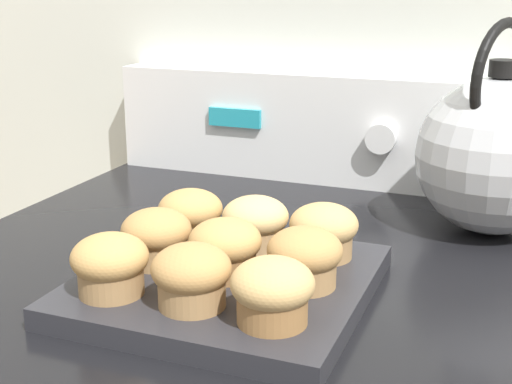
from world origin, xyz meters
TOP-DOWN VIEW (x-y plane):
  - wall_back at (0.00, 0.73)m, footprint 8.00×0.05m
  - control_panel at (0.00, 0.68)m, footprint 0.73×0.07m
  - muffin_pan at (-0.00, 0.24)m, footprint 0.28×0.28m
  - muffin_r0_c0 at (-0.08, 0.16)m, footprint 0.07×0.07m
  - muffin_r0_c1 at (-0.00, 0.17)m, footprint 0.07×0.07m
  - muffin_r0_c2 at (0.08, 0.16)m, footprint 0.07×0.07m
  - muffin_r1_c0 at (-0.08, 0.24)m, footprint 0.07×0.07m
  - muffin_r1_c1 at (-0.00, 0.24)m, footprint 0.07×0.07m
  - muffin_r1_c2 at (0.08, 0.25)m, footprint 0.07×0.07m
  - muffin_r2_c0 at (-0.08, 0.32)m, footprint 0.07×0.07m
  - muffin_r2_c1 at (0.00, 0.32)m, footprint 0.07×0.07m
  - muffin_r2_c2 at (0.08, 0.32)m, footprint 0.07×0.07m
  - tea_kettle at (0.23, 0.54)m, footprint 0.19×0.23m

SIDE VIEW (x-z plane):
  - muffin_pan at x=0.00m, z-range 0.94..0.96m
  - muffin_r0_c0 at x=-0.08m, z-range 0.96..1.02m
  - muffin_r0_c1 at x=0.00m, z-range 0.96..1.02m
  - muffin_r0_c2 at x=0.08m, z-range 0.96..1.02m
  - muffin_r1_c0 at x=-0.08m, z-range 0.96..1.02m
  - muffin_r1_c1 at x=0.00m, z-range 0.96..1.02m
  - muffin_r1_c2 at x=0.08m, z-range 0.96..1.02m
  - muffin_r2_c0 at x=-0.08m, z-range 0.96..1.02m
  - muffin_r2_c1 at x=0.00m, z-range 0.96..1.02m
  - muffin_r2_c2 at x=0.08m, z-range 0.96..1.02m
  - control_panel at x=0.00m, z-range 0.94..1.10m
  - tea_kettle at x=0.23m, z-range 0.91..1.17m
  - wall_back at x=0.00m, z-range 0.00..2.40m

